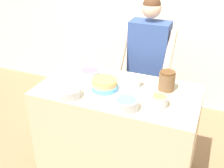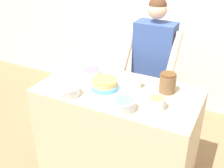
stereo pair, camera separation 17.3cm
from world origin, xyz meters
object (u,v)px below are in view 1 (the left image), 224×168
(cake, at_px, (105,85))
(frosting_bowl_white, at_px, (68,92))
(frosting_bowl_purple, at_px, (90,74))
(person_baker, at_px, (148,58))
(frosting_bowl_blue, at_px, (127,104))
(ceramic_plate, at_px, (60,80))
(drinking_glass, at_px, (137,81))
(stoneware_jar, at_px, (167,81))
(frosting_bowl_yellow, at_px, (159,100))

(cake, xyz_separation_m, frosting_bowl_white, (-0.23, -0.21, -0.00))
(frosting_bowl_purple, bearing_deg, person_baker, 56.85)
(cake, xyz_separation_m, frosting_bowl_blue, (0.27, -0.20, -0.00))
(person_baker, height_order, ceramic_plate, person_baker)
(drinking_glass, distance_m, stoneware_jar, 0.26)
(cake, xyz_separation_m, ceramic_plate, (-0.46, 0.02, -0.04))
(cake, xyz_separation_m, frosting_bowl_yellow, (0.49, -0.07, -0.00))
(cake, distance_m, frosting_bowl_blue, 0.34)
(frosting_bowl_yellow, height_order, stoneware_jar, stoneware_jar)
(drinking_glass, bearing_deg, cake, -144.43)
(stoneware_jar, bearing_deg, frosting_bowl_purple, -175.38)
(person_baker, relative_size, frosting_bowl_purple, 8.52)
(cake, height_order, frosting_bowl_yellow, frosting_bowl_yellow)
(frosting_bowl_purple, height_order, frosting_bowl_yellow, same)
(stoneware_jar, bearing_deg, frosting_bowl_white, -149.64)
(person_baker, relative_size, cake, 5.10)
(frosting_bowl_yellow, bearing_deg, frosting_bowl_white, -168.62)
(frosting_bowl_blue, relative_size, ceramic_plate, 0.80)
(cake, xyz_separation_m, stoneware_jar, (0.49, 0.21, 0.04))
(person_baker, distance_m, frosting_bowl_purple, 0.72)
(person_baker, bearing_deg, frosting_bowl_purple, -123.15)
(drinking_glass, bearing_deg, person_baker, 95.59)
(cake, relative_size, frosting_bowl_blue, 1.70)
(person_baker, distance_m, frosting_bowl_white, 1.05)
(drinking_glass, bearing_deg, frosting_bowl_blue, -84.12)
(person_baker, xyz_separation_m, cake, (-0.18, -0.76, 0.02))
(person_baker, relative_size, stoneware_jar, 9.19)
(stoneware_jar, bearing_deg, drinking_glass, -170.10)
(frosting_bowl_purple, xyz_separation_m, ceramic_plate, (-0.24, -0.14, -0.04))
(person_baker, xyz_separation_m, frosting_bowl_white, (-0.41, -0.97, 0.01))
(frosting_bowl_blue, relative_size, drinking_glass, 1.62)
(frosting_bowl_purple, relative_size, drinking_glass, 1.64)
(cake, bearing_deg, frosting_bowl_yellow, -7.58)
(ceramic_plate, bearing_deg, stoneware_jar, 11.51)
(person_baker, bearing_deg, frosting_bowl_white, -112.89)
(frosting_bowl_yellow, bearing_deg, frosting_bowl_blue, -147.60)
(frosting_bowl_yellow, xyz_separation_m, stoneware_jar, (-0.00, 0.28, 0.04))
(person_baker, height_order, frosting_bowl_blue, person_baker)
(frosting_bowl_blue, bearing_deg, frosting_bowl_purple, 143.75)
(person_baker, distance_m, stoneware_jar, 0.63)
(person_baker, xyz_separation_m, frosting_bowl_blue, (0.10, -0.96, 0.01))
(cake, bearing_deg, drinking_glass, 35.57)
(frosting_bowl_yellow, distance_m, drinking_glass, 0.35)
(frosting_bowl_purple, relative_size, frosting_bowl_yellow, 1.16)
(frosting_bowl_blue, xyz_separation_m, drinking_glass, (-0.04, 0.37, 0.01))
(person_baker, xyz_separation_m, frosting_bowl_purple, (-0.39, -0.60, 0.01))
(frosting_bowl_purple, xyz_separation_m, frosting_bowl_yellow, (0.71, -0.22, 0.00))
(frosting_bowl_purple, height_order, ceramic_plate, frosting_bowl_purple)
(person_baker, relative_size, frosting_bowl_white, 8.02)
(cake, distance_m, drinking_glass, 0.29)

